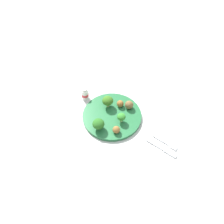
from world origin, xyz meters
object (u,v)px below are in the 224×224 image
broccoli_floret_front_left (108,101)px  broccoli_floret_near_rim (98,124)px  meatball_back_right (120,104)px  fork (166,142)px  plate (112,116)px  meatball_near_rim (129,105)px  napkin (162,145)px  yogurt_bottle (85,94)px  knife (162,148)px  meatball_front_right (116,130)px  broccoli_floret_mid_left (121,117)px

broccoli_floret_front_left → broccoli_floret_near_rim: size_ratio=1.08×
meatball_back_right → fork: meatball_back_right is taller
plate → meatball_near_rim: meatball_near_rim is taller
napkin → fork: fork is taller
broccoli_floret_front_left → meatball_near_rim: size_ratio=1.44×
yogurt_bottle → fork: bearing=-8.2°
broccoli_floret_front_left → meatball_back_right: broccoli_floret_front_left is taller
meatball_near_rim → knife: size_ratio=0.28×
meatball_back_right → knife: size_ratio=0.23×
broccoli_floret_near_rim → knife: 0.30m
meatball_front_right → fork: meatball_front_right is taller
broccoli_floret_front_left → yogurt_bottle: broccoli_floret_front_left is taller
knife → broccoli_floret_mid_left: bearing=168.8°
meatball_near_rim → napkin: meatball_near_rim is taller
napkin → fork: 0.02m
meatball_near_rim → yogurt_bottle: yogurt_bottle is taller
plate → yogurt_bottle: 0.18m
broccoli_floret_front_left → broccoli_floret_near_rim: bearing=-78.8°
yogurt_bottle → meatball_front_right: bearing=-27.0°
napkin → broccoli_floret_front_left: bearing=166.1°
broccoli_floret_front_left → fork: size_ratio=0.49×
meatball_back_right → yogurt_bottle: bearing=-173.3°
plate → meatball_back_right: meatball_back_right is taller
fork → yogurt_bottle: yogurt_bottle is taller
broccoli_floret_front_left → fork: (0.32, -0.06, -0.05)m
broccoli_floret_near_rim → meatball_front_right: size_ratio=1.62×
broccoli_floret_front_left → meatball_near_rim: (0.10, 0.04, -0.02)m
meatball_back_right → knife: (0.26, -0.12, -0.03)m
broccoli_floret_mid_left → napkin: 0.22m
broccoli_floret_mid_left → knife: 0.23m
meatball_near_rim → broccoli_floret_front_left: bearing=-158.5°
yogurt_bottle → broccoli_floret_mid_left: bearing=-14.0°
broccoli_floret_near_rim → meatball_near_rim: size_ratio=1.33×
broccoli_floret_near_rim → meatball_near_rim: (0.07, 0.17, -0.01)m
broccoli_floret_near_rim → broccoli_floret_mid_left: bearing=49.3°
broccoli_floret_front_left → knife: 0.33m
meatball_near_rim → fork: meatball_near_rim is taller
meatball_front_right → fork: 0.22m
napkin → meatball_near_rim: bearing=151.9°
meatball_back_right → meatball_front_right: (0.05, -0.14, -0.00)m
plate → napkin: 0.27m
broccoli_floret_mid_left → yogurt_bottle: size_ratio=0.72×
knife → yogurt_bottle: 0.46m
meatball_front_right → yogurt_bottle: yogurt_bottle is taller
meatball_front_right → knife: meatball_front_right is taller
broccoli_floret_near_rim → fork: size_ratio=0.45×
plate → fork: bearing=-4.4°
broccoli_floret_mid_left → broccoli_floret_front_left: size_ratio=0.81×
meatball_front_right → plate: bearing=128.7°
fork → meatball_front_right: bearing=-165.2°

